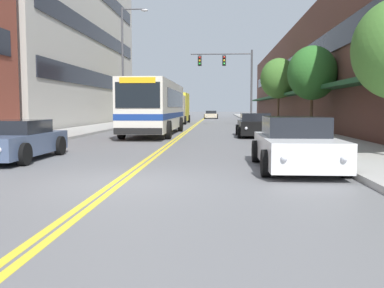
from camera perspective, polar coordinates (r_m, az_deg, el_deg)
The scene contains 17 objects.
ground_plane at distance 46.47m, azimuth 0.82°, elevation 2.82°, with size 240.00×240.00×0.00m, color slate.
sidewalk_left at distance 47.38m, azimuth -8.00°, elevation 2.91°, with size 3.53×106.00×0.16m.
sidewalk_right at distance 46.68m, azimuth 9.77°, elevation 2.86°, with size 3.53×106.00×0.16m.
centre_line at distance 46.47m, azimuth 0.82°, elevation 2.83°, with size 0.34×106.00×0.01m.
storefront_row_right at distance 47.76m, azimuth 17.10°, elevation 8.29°, with size 9.10×68.00×9.39m.
city_bus at distance 27.08m, azimuth -4.82°, elevation 5.15°, with size 2.82×12.01×3.22m.
car_slate_blue_parked_left_near at distance 15.04m, azimuth -22.43°, elevation 0.38°, with size 2.10×4.65×1.29m.
car_charcoal_parked_left_mid at distance 40.70m, azimuth -5.85°, elevation 3.43°, with size 2.16×4.59×1.42m.
car_white_parked_right_foreground at distance 12.15m, azimuth 13.60°, elevation -0.11°, with size 2.14×4.77×1.44m.
car_black_parked_right_mid at distance 25.08m, azimuth 8.41°, elevation 2.45°, with size 2.13×4.45×1.36m.
car_champagne_moving_lead at distance 65.11m, azimuth 2.57°, elevation 3.91°, with size 2.09×4.63×1.18m.
box_truck at distance 45.23m, azimuth -2.12°, elevation 4.87°, with size 2.55×7.84×3.21m.
traffic_signal_mast at distance 39.49m, azimuth 5.25°, elevation 9.50°, with size 5.64×0.38×6.87m.
street_lamp_left_far at distance 34.50m, azimuth -8.83°, elevation 11.15°, with size 2.14×0.28×9.43m.
street_tree_right_mid at distance 27.35m, azimuth 15.73°, elevation 9.09°, with size 2.99×2.99×5.27m.
street_tree_right_far at distance 41.14m, azimuth 11.49°, elevation 8.56°, with size 3.41×3.41×6.10m.
fire_hydrant at distance 21.39m, azimuth 13.51°, elevation 1.90°, with size 0.35×0.27×0.94m.
Camera 1 is at (2.28, -9.38, 1.70)m, focal length 40.00 mm.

